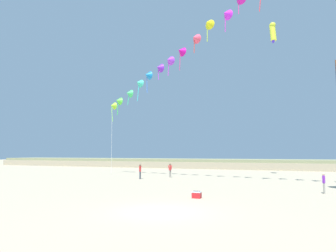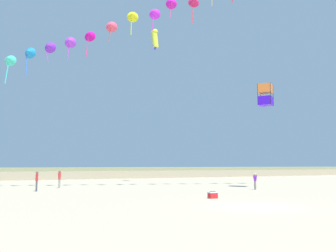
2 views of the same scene
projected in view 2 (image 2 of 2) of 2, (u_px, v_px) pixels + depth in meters
The scene contains 9 objects.
ground_plane at pixel (257, 207), 18.71m from camera, with size 240.00×240.00×0.00m, color tan.
dune_ridge at pixel (85, 173), 59.28m from camera, with size 120.00×10.66×1.74m.
person_near_left at pixel (37, 180), 29.55m from camera, with size 0.23×0.58×1.67m.
person_near_right at pixel (255, 180), 31.62m from camera, with size 0.20×0.52×1.49m.
person_mid_center at pixel (59, 178), 33.54m from camera, with size 0.42×0.52×1.67m.
kite_banner_string at pixel (132, 18), 34.48m from camera, with size 34.16×15.44×23.59m.
large_kite_low_lead at pixel (265, 95), 34.01m from camera, with size 1.73×1.73×2.06m.
large_kite_mid_trail at pixel (155, 39), 45.09m from camera, with size 1.14×1.20×2.81m.
beach_cooler at pixel (213, 195), 23.36m from camera, with size 0.58×0.41×0.46m.
Camera 2 is at (-12.19, -15.39, 2.19)m, focal length 38.00 mm.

